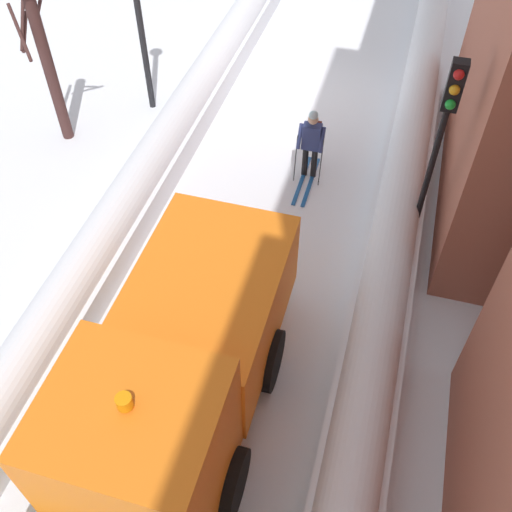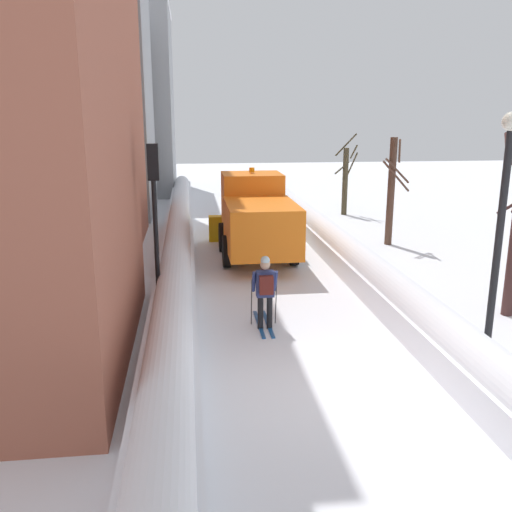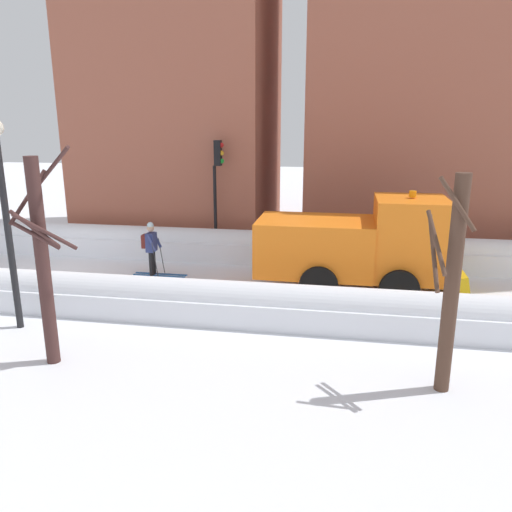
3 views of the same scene
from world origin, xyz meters
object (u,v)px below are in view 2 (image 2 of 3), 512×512
at_px(skier, 265,289).
at_px(traffic_light_pole, 154,196).
at_px(street_lamp, 503,203).
at_px(bare_tree_far, 346,179).
at_px(bare_tree_mid, 391,190).
at_px(plow_truck, 256,218).

height_order(skier, traffic_light_pole, traffic_light_pole).
distance_m(traffic_light_pole, street_lamp, 8.07).
bearing_deg(street_lamp, traffic_light_pole, 155.69).
bearing_deg(bare_tree_far, bare_tree_mid, -91.05).
xyz_separation_m(plow_truck, street_lamp, (4.14, -8.42, 1.75)).
relative_size(skier, traffic_light_pole, 0.42).
height_order(skier, bare_tree_mid, bare_tree_mid).
bearing_deg(plow_truck, street_lamp, -63.82).
distance_m(street_lamp, bare_tree_mid, 10.05).
bearing_deg(street_lamp, bare_tree_mid, 82.27).
bearing_deg(plow_truck, skier, -95.21).
height_order(traffic_light_pole, street_lamp, street_lamp).
height_order(plow_truck, traffic_light_pole, traffic_light_pole).
bearing_deg(bare_tree_far, street_lamp, -95.02).
bearing_deg(traffic_light_pole, bare_tree_far, 56.66).
bearing_deg(traffic_light_pole, skier, -32.28).
xyz_separation_m(plow_truck, traffic_light_pole, (-3.21, -5.10, 1.56)).
relative_size(plow_truck, traffic_light_pole, 1.38).
bearing_deg(skier, bare_tree_far, 67.52).
bearing_deg(traffic_light_pole, plow_truck, 57.83).
xyz_separation_m(skier, traffic_light_pole, (-2.59, 1.64, 2.03)).
xyz_separation_m(skier, bare_tree_far, (6.22, 15.04, 0.84)).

